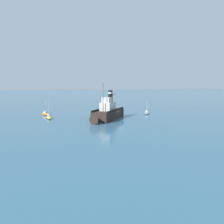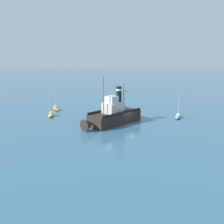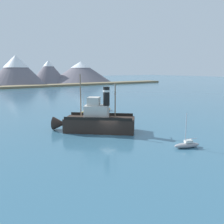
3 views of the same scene
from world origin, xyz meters
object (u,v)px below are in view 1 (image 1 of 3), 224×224
sailboat_grey (147,113)px  sailboat_orange (46,114)px  old_tugboat (107,113)px  sailboat_yellow (49,117)px

sailboat_grey → sailboat_orange: (6.90, 30.83, 0.00)m
old_tugboat → sailboat_yellow: size_ratio=2.67×
sailboat_grey → sailboat_yellow: 29.90m
sailboat_grey → sailboat_yellow: same height
old_tugboat → sailboat_orange: old_tugboat is taller
sailboat_grey → sailboat_orange: size_ratio=1.00×
sailboat_yellow → sailboat_grey: bearing=-89.8°
old_tugboat → sailboat_grey: size_ratio=2.67×
sailboat_orange → sailboat_yellow: same height
sailboat_grey → sailboat_orange: same height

